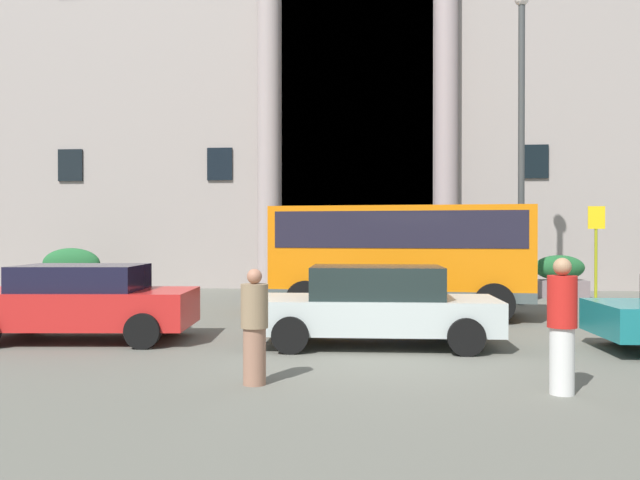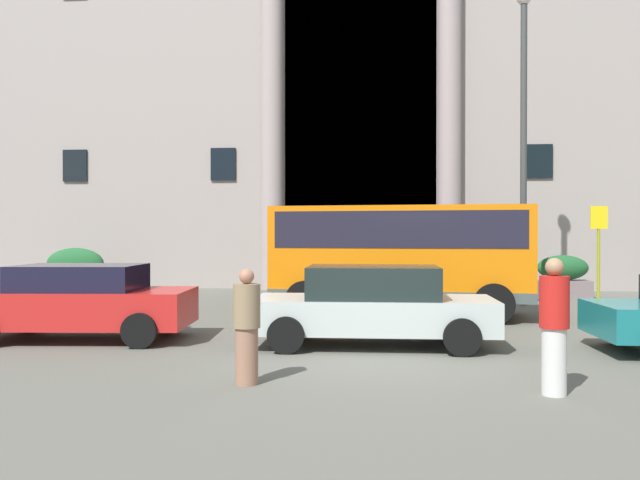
{
  "view_description": "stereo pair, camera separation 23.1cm",
  "coord_description": "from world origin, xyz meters",
  "px_view_note": "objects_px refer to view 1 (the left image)",
  "views": [
    {
      "loc": [
        -0.1,
        -10.86,
        1.99
      ],
      "look_at": [
        -1.33,
        5.11,
        1.84
      ],
      "focal_mm": 37.66,
      "sensor_mm": 36.0,
      "label": 1
    },
    {
      "loc": [
        0.13,
        -10.84,
        1.99
      ],
      "look_at": [
        -1.33,
        5.11,
        1.84
      ],
      "focal_mm": 37.66,
      "sensor_mm": 36.0,
      "label": 2
    }
  ],
  "objects_px": {
    "lamppost_plaza_centre": "(521,125)",
    "motorcycle_near_kerb": "(393,308)",
    "bus_stop_sign": "(596,245)",
    "hedge_planter_entrance_right": "(71,272)",
    "pedestrian_child_trailing": "(562,326)",
    "parked_sedan_far": "(377,305)",
    "pedestrian_woman_dark_dress": "(255,327)",
    "orange_minibus": "(401,250)",
    "parked_compact_extra": "(81,301)",
    "hedge_planter_east": "(559,277)"
  },
  "relations": [
    {
      "from": "hedge_planter_east",
      "to": "orange_minibus",
      "type": "bearing_deg",
      "value": -135.18
    },
    {
      "from": "hedge_planter_east",
      "to": "parked_sedan_far",
      "type": "relative_size",
      "value": 0.38
    },
    {
      "from": "motorcycle_near_kerb",
      "to": "orange_minibus",
      "type": "bearing_deg",
      "value": 96.88
    },
    {
      "from": "bus_stop_sign",
      "to": "hedge_planter_entrance_right",
      "type": "bearing_deg",
      "value": 168.88
    },
    {
      "from": "parked_sedan_far",
      "to": "pedestrian_woman_dark_dress",
      "type": "xyz_separation_m",
      "value": [
        -1.62,
        -3.19,
        0.04
      ]
    },
    {
      "from": "parked_compact_extra",
      "to": "motorcycle_near_kerb",
      "type": "distance_m",
      "value": 6.1
    },
    {
      "from": "bus_stop_sign",
      "to": "hedge_planter_entrance_right",
      "type": "height_order",
      "value": "bus_stop_sign"
    },
    {
      "from": "hedge_planter_east",
      "to": "lamppost_plaza_centre",
      "type": "xyz_separation_m",
      "value": [
        -1.7,
        -2.4,
        4.37
      ]
    },
    {
      "from": "parked_sedan_far",
      "to": "lamppost_plaza_centre",
      "type": "xyz_separation_m",
      "value": [
        4.07,
        7.16,
        4.28
      ]
    },
    {
      "from": "hedge_planter_entrance_right",
      "to": "parked_compact_extra",
      "type": "height_order",
      "value": "hedge_planter_entrance_right"
    },
    {
      "from": "hedge_planter_entrance_right",
      "to": "hedge_planter_east",
      "type": "height_order",
      "value": "hedge_planter_entrance_right"
    },
    {
      "from": "bus_stop_sign",
      "to": "pedestrian_child_trailing",
      "type": "relative_size",
      "value": 1.6
    },
    {
      "from": "pedestrian_woman_dark_dress",
      "to": "lamppost_plaza_centre",
      "type": "height_order",
      "value": "lamppost_plaza_centre"
    },
    {
      "from": "parked_sedan_far",
      "to": "pedestrian_child_trailing",
      "type": "height_order",
      "value": "pedestrian_child_trailing"
    },
    {
      "from": "orange_minibus",
      "to": "bus_stop_sign",
      "type": "bearing_deg",
      "value": 26.63
    },
    {
      "from": "bus_stop_sign",
      "to": "hedge_planter_east",
      "type": "distance_m",
      "value": 3.37
    },
    {
      "from": "motorcycle_near_kerb",
      "to": "lamppost_plaza_centre",
      "type": "bearing_deg",
      "value": 67.75
    },
    {
      "from": "parked_sedan_far",
      "to": "motorcycle_near_kerb",
      "type": "height_order",
      "value": "parked_sedan_far"
    },
    {
      "from": "orange_minibus",
      "to": "parked_compact_extra",
      "type": "bearing_deg",
      "value": -138.42
    },
    {
      "from": "bus_stop_sign",
      "to": "motorcycle_near_kerb",
      "type": "height_order",
      "value": "bus_stop_sign"
    },
    {
      "from": "orange_minibus",
      "to": "bus_stop_sign",
      "type": "relative_size",
      "value": 2.32
    },
    {
      "from": "hedge_planter_entrance_right",
      "to": "pedestrian_woman_dark_dress",
      "type": "height_order",
      "value": "pedestrian_woman_dark_dress"
    },
    {
      "from": "hedge_planter_entrance_right",
      "to": "hedge_planter_east",
      "type": "bearing_deg",
      "value": 0.37
    },
    {
      "from": "parked_compact_extra",
      "to": "pedestrian_woman_dark_dress",
      "type": "bearing_deg",
      "value": -45.2
    },
    {
      "from": "motorcycle_near_kerb",
      "to": "pedestrian_child_trailing",
      "type": "xyz_separation_m",
      "value": [
        1.91,
        -5.34,
        0.39
      ]
    },
    {
      "from": "orange_minibus",
      "to": "pedestrian_woman_dark_dress",
      "type": "distance_m",
      "value": 8.01
    },
    {
      "from": "hedge_planter_east",
      "to": "pedestrian_woman_dark_dress",
      "type": "xyz_separation_m",
      "value": [
        -7.39,
        -12.75,
        0.13
      ]
    },
    {
      "from": "parked_compact_extra",
      "to": "pedestrian_child_trailing",
      "type": "relative_size",
      "value": 2.49
    },
    {
      "from": "hedge_planter_east",
      "to": "pedestrian_child_trailing",
      "type": "relative_size",
      "value": 0.96
    },
    {
      "from": "pedestrian_woman_dark_dress",
      "to": "motorcycle_near_kerb",
      "type": "bearing_deg",
      "value": 71.33
    },
    {
      "from": "parked_compact_extra",
      "to": "pedestrian_child_trailing",
      "type": "distance_m",
      "value": 8.54
    },
    {
      "from": "orange_minibus",
      "to": "pedestrian_child_trailing",
      "type": "bearing_deg",
      "value": -71.65
    },
    {
      "from": "orange_minibus",
      "to": "hedge_planter_east",
      "type": "bearing_deg",
      "value": 51.48
    },
    {
      "from": "lamppost_plaza_centre",
      "to": "hedge_planter_east",
      "type": "bearing_deg",
      "value": 54.73
    },
    {
      "from": "bus_stop_sign",
      "to": "parked_compact_extra",
      "type": "xyz_separation_m",
      "value": [
        -11.33,
        -6.17,
        -0.95
      ]
    },
    {
      "from": "motorcycle_near_kerb",
      "to": "lamppost_plaza_centre",
      "type": "height_order",
      "value": "lamppost_plaza_centre"
    },
    {
      "from": "parked_sedan_far",
      "to": "pedestrian_woman_dark_dress",
      "type": "relative_size",
      "value": 2.78
    },
    {
      "from": "parked_compact_extra",
      "to": "motorcycle_near_kerb",
      "type": "xyz_separation_m",
      "value": [
        5.84,
        1.74,
        -0.27
      ]
    },
    {
      "from": "orange_minibus",
      "to": "parked_sedan_far",
      "type": "height_order",
      "value": "orange_minibus"
    },
    {
      "from": "parked_sedan_far",
      "to": "pedestrian_woman_dark_dress",
      "type": "distance_m",
      "value": 3.58
    },
    {
      "from": "parked_sedan_far",
      "to": "hedge_planter_east",
      "type": "bearing_deg",
      "value": 58.3
    },
    {
      "from": "orange_minibus",
      "to": "bus_stop_sign",
      "type": "height_order",
      "value": "bus_stop_sign"
    },
    {
      "from": "orange_minibus",
      "to": "bus_stop_sign",
      "type": "distance_m",
      "value": 5.54
    },
    {
      "from": "pedestrian_child_trailing",
      "to": "parked_sedan_far",
      "type": "bearing_deg",
      "value": -19.48
    },
    {
      "from": "parked_compact_extra",
      "to": "lamppost_plaza_centre",
      "type": "distance_m",
      "value": 12.58
    },
    {
      "from": "orange_minibus",
      "to": "hedge_planter_east",
      "type": "height_order",
      "value": "orange_minibus"
    },
    {
      "from": "hedge_planter_entrance_right",
      "to": "motorcycle_near_kerb",
      "type": "bearing_deg",
      "value": -36.13
    },
    {
      "from": "parked_sedan_far",
      "to": "motorcycle_near_kerb",
      "type": "distance_m",
      "value": 1.98
    },
    {
      "from": "lamppost_plaza_centre",
      "to": "motorcycle_near_kerb",
      "type": "bearing_deg",
      "value": -125.35
    },
    {
      "from": "parked_compact_extra",
      "to": "hedge_planter_east",
      "type": "bearing_deg",
      "value": 35.76
    }
  ]
}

